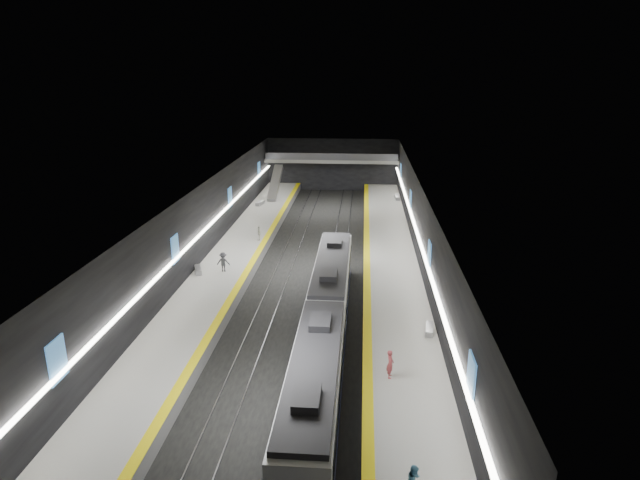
# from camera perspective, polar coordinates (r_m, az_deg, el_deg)

# --- Properties ---
(ground) EXTENTS (70.00, 70.00, 0.00)m
(ground) POSITION_cam_1_polar(r_m,az_deg,el_deg) (50.46, -1.05, -3.19)
(ground) COLOR black
(ground) RESTS_ON ground
(ceiling) EXTENTS (20.00, 70.00, 0.04)m
(ceiling) POSITION_cam_1_polar(r_m,az_deg,el_deg) (48.19, -1.10, 5.73)
(ceiling) COLOR beige
(ceiling) RESTS_ON wall_left
(wall_left) EXTENTS (0.04, 70.00, 8.00)m
(wall_left) POSITION_cam_1_polar(r_m,az_deg,el_deg) (51.12, -12.30, 1.40)
(wall_left) COLOR black
(wall_left) RESTS_ON ground
(wall_right) EXTENTS (0.04, 70.00, 8.00)m
(wall_right) POSITION_cam_1_polar(r_m,az_deg,el_deg) (49.23, 10.59, 0.88)
(wall_right) COLOR black
(wall_right) RESTS_ON ground
(wall_back) EXTENTS (20.00, 0.04, 8.00)m
(wall_back) POSITION_cam_1_polar(r_m,az_deg,el_deg) (83.22, 1.33, 8.03)
(wall_back) COLOR black
(wall_back) RESTS_ON ground
(platform_left) EXTENTS (5.00, 70.00, 1.00)m
(platform_left) POSITION_cam_1_polar(r_m,az_deg,el_deg) (51.54, -9.38, -2.39)
(platform_left) COLOR slate
(platform_left) RESTS_ON ground
(tile_surface_left) EXTENTS (5.00, 70.00, 0.02)m
(tile_surface_left) POSITION_cam_1_polar(r_m,az_deg,el_deg) (51.36, -9.41, -1.85)
(tile_surface_left) COLOR #AEAEA9
(tile_surface_left) RESTS_ON platform_left
(tactile_strip_left) EXTENTS (0.60, 70.00, 0.02)m
(tactile_strip_left) POSITION_cam_1_polar(r_m,az_deg,el_deg) (50.88, -7.00, -1.92)
(tactile_strip_left) COLOR yellow
(tactile_strip_left) RESTS_ON platform_left
(platform_right) EXTENTS (5.00, 70.00, 1.00)m
(platform_right) POSITION_cam_1_polar(r_m,az_deg,el_deg) (50.14, 7.52, -2.88)
(platform_right) COLOR slate
(platform_right) RESTS_ON ground
(tile_surface_right) EXTENTS (5.00, 70.00, 0.02)m
(tile_surface_right) POSITION_cam_1_polar(r_m,az_deg,el_deg) (49.96, 7.55, -2.33)
(tile_surface_right) COLOR #AEAEA9
(tile_surface_right) RESTS_ON platform_right
(tactile_strip_right) EXTENTS (0.60, 70.00, 0.02)m
(tactile_strip_right) POSITION_cam_1_polar(r_m,az_deg,el_deg) (49.89, 5.02, -2.26)
(tactile_strip_right) COLOR yellow
(tactile_strip_right) RESTS_ON platform_right
(rails) EXTENTS (6.52, 70.00, 0.12)m
(rails) POSITION_cam_1_polar(r_m,az_deg,el_deg) (50.44, -1.05, -3.13)
(rails) COLOR gray
(rails) RESTS_ON ground
(train) EXTENTS (2.69, 30.04, 3.60)m
(train) POSITION_cam_1_polar(r_m,az_deg,el_deg) (35.35, 0.54, -8.86)
(train) COLOR #0F143A
(train) RESTS_ON ground
(ad_posters) EXTENTS (19.94, 53.50, 2.20)m
(ad_posters) POSITION_cam_1_polar(r_m,az_deg,el_deg) (49.99, -0.96, 2.04)
(ad_posters) COLOR teal
(ad_posters) RESTS_ON wall_left
(cove_light_left) EXTENTS (0.25, 68.60, 0.12)m
(cove_light_left) POSITION_cam_1_polar(r_m,az_deg,el_deg) (51.11, -12.07, 1.18)
(cove_light_left) COLOR white
(cove_light_left) RESTS_ON wall_left
(cove_light_right) EXTENTS (0.25, 68.60, 0.12)m
(cove_light_right) POSITION_cam_1_polar(r_m,az_deg,el_deg) (49.26, 10.35, 0.66)
(cove_light_right) COLOR white
(cove_light_right) RESTS_ON wall_right
(mezzanine_bridge) EXTENTS (20.00, 3.00, 1.50)m
(mezzanine_bridge) POSITION_cam_1_polar(r_m,az_deg,el_deg) (81.01, 1.25, 8.51)
(mezzanine_bridge) COLOR gray
(mezzanine_bridge) RESTS_ON wall_left
(escalator) EXTENTS (1.20, 7.50, 3.92)m
(escalator) POSITION_cam_1_polar(r_m,az_deg,el_deg) (75.45, -4.81, 6.11)
(escalator) COLOR #99999E
(escalator) RESTS_ON platform_left
(bench_left_near) EXTENTS (1.14, 1.92, 0.45)m
(bench_left_near) POSITION_cam_1_polar(r_m,az_deg,el_deg) (48.16, -12.88, -3.14)
(bench_left_near) COLOR #99999E
(bench_left_near) RESTS_ON platform_left
(bench_left_far) EXTENTS (0.96, 1.98, 0.47)m
(bench_left_far) POSITION_cam_1_polar(r_m,az_deg,el_deg) (70.91, -6.41, 3.93)
(bench_left_far) COLOR #99999E
(bench_left_far) RESTS_ON platform_left
(bench_right_near) EXTENTS (0.73, 1.80, 0.43)m
(bench_right_near) POSITION_cam_1_polar(r_m,az_deg,el_deg) (37.46, 11.60, -9.32)
(bench_right_near) COLOR #99999E
(bench_right_near) RESTS_ON platform_right
(bench_right_far) EXTENTS (0.69, 2.08, 0.50)m
(bench_right_far) POSITION_cam_1_polar(r_m,az_deg,el_deg) (74.30, 8.23, 4.51)
(bench_right_far) COLOR #99999E
(bench_right_far) RESTS_ON platform_right
(passenger_right_a) EXTENTS (0.42, 0.63, 1.71)m
(passenger_right_a) POSITION_cam_1_polar(r_m,az_deg,el_deg) (31.78, 7.49, -13.00)
(passenger_right_a) COLOR #B24249
(passenger_right_a) RESTS_ON platform_right
(passenger_left_a) EXTENTS (0.60, 0.96, 1.53)m
(passenger_left_a) POSITION_cam_1_polar(r_m,az_deg,el_deg) (55.90, -6.52, 0.71)
(passenger_left_a) COLOR #BBB9AB
(passenger_left_a) RESTS_ON platform_left
(passenger_left_b) EXTENTS (1.16, 0.69, 1.76)m
(passenger_left_b) POSITION_cam_1_polar(r_m,az_deg,el_deg) (47.71, -10.27, -2.34)
(passenger_left_b) COLOR #3E3E45
(passenger_left_b) RESTS_ON platform_left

